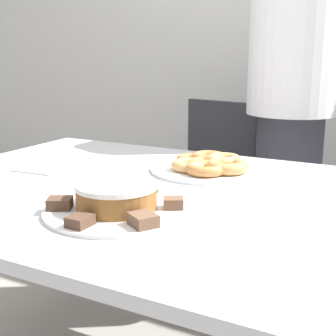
% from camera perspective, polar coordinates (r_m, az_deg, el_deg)
% --- Properties ---
extents(wall_back, '(8.00, 0.05, 2.60)m').
position_cam_1_polar(wall_back, '(2.80, 16.82, 17.40)').
color(wall_back, silver).
rests_on(wall_back, ground_plane).
extents(table, '(1.63, 1.07, 0.72)m').
position_cam_1_polar(table, '(1.32, 0.55, -5.98)').
color(table, silver).
rests_on(table, ground_plane).
extents(person_standing, '(0.37, 0.37, 1.72)m').
position_cam_1_polar(person_standing, '(2.04, 14.87, 7.89)').
color(person_standing, '#383842').
rests_on(person_standing, ground_plane).
extents(office_chair_left, '(0.52, 0.52, 0.87)m').
position_cam_1_polar(office_chair_left, '(2.29, 4.31, -3.77)').
color(office_chair_left, black).
rests_on(office_chair_left, ground_plane).
extents(plate_cake, '(0.35, 0.35, 0.01)m').
position_cam_1_polar(plate_cake, '(1.14, -6.26, -5.14)').
color(plate_cake, white).
rests_on(plate_cake, table).
extents(plate_donuts, '(0.36, 0.36, 0.01)m').
position_cam_1_polar(plate_donuts, '(1.53, 4.64, -0.17)').
color(plate_donuts, white).
rests_on(plate_donuts, table).
extents(frosted_cake, '(0.20, 0.20, 0.06)m').
position_cam_1_polar(frosted_cake, '(1.13, -6.31, -3.35)').
color(frosted_cake, brown).
rests_on(frosted_cake, plate_cake).
extents(lamington_0, '(0.05, 0.05, 0.02)m').
position_cam_1_polar(lamington_0, '(1.03, -10.68, -6.36)').
color(lamington_0, '#513828').
rests_on(lamington_0, plate_cake).
extents(lamington_1, '(0.08, 0.07, 0.03)m').
position_cam_1_polar(lamington_1, '(1.02, -3.05, -6.33)').
color(lamington_1, brown).
rests_on(lamington_1, plate_cake).
extents(lamington_2, '(0.06, 0.06, 0.03)m').
position_cam_1_polar(lamington_2, '(1.13, 0.65, -4.28)').
color(lamington_2, brown).
rests_on(lamington_2, plate_cake).
extents(lamington_3, '(0.04, 0.05, 0.02)m').
position_cam_1_polar(lamington_3, '(1.24, -2.64, -2.63)').
color(lamington_3, '#513828').
rests_on(lamington_3, plate_cake).
extents(lamington_4, '(0.06, 0.06, 0.03)m').
position_cam_1_polar(lamington_4, '(1.26, -8.89, -2.55)').
color(lamington_4, '#513828').
rests_on(lamington_4, plate_cake).
extents(lamington_5, '(0.07, 0.07, 0.03)m').
position_cam_1_polar(lamington_5, '(1.16, -13.05, -4.21)').
color(lamington_5, '#513828').
rests_on(lamington_5, plate_cake).
extents(donut_0, '(0.10, 0.10, 0.03)m').
position_cam_1_polar(donut_0, '(1.53, 4.66, 0.57)').
color(donut_0, tan).
rests_on(donut_0, plate_donuts).
extents(donut_1, '(0.12, 0.12, 0.04)m').
position_cam_1_polar(donut_1, '(1.60, 4.95, 1.26)').
color(donut_1, '#C68447').
rests_on(donut_1, plate_donuts).
extents(donut_2, '(0.10, 0.10, 0.03)m').
position_cam_1_polar(donut_2, '(1.57, 2.86, 1.00)').
color(donut_2, '#C68447').
rests_on(donut_2, plate_donuts).
extents(donut_3, '(0.11, 0.11, 0.03)m').
position_cam_1_polar(donut_3, '(1.49, 2.46, 0.33)').
color(donut_3, '#E5AD66').
rests_on(donut_3, plate_donuts).
extents(donut_4, '(0.13, 0.13, 0.03)m').
position_cam_1_polar(donut_4, '(1.45, 4.59, -0.05)').
color(donut_4, '#C68447').
rests_on(donut_4, plate_donuts).
extents(donut_5, '(0.13, 0.13, 0.04)m').
position_cam_1_polar(donut_5, '(1.48, 7.22, 0.22)').
color(donut_5, tan).
rests_on(donut_5, plate_donuts).
extents(donut_6, '(0.12, 0.12, 0.04)m').
position_cam_1_polar(donut_6, '(1.55, 6.82, 0.90)').
color(donut_6, '#E5AD66').
rests_on(donut_6, plate_donuts).
extents(napkin, '(0.16, 0.13, 0.01)m').
position_cam_1_polar(napkin, '(1.60, -15.15, -0.07)').
color(napkin, white).
rests_on(napkin, table).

